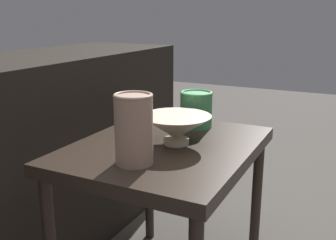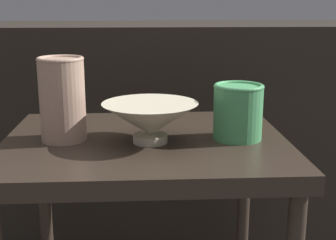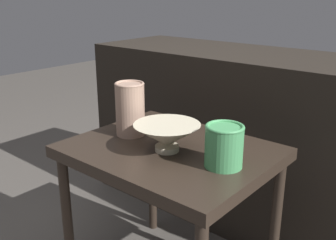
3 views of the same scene
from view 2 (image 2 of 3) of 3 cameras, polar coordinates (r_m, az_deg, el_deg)
table at (r=1.11m, az=-2.75°, el=-5.44°), size 0.65×0.52×0.55m
couch_backdrop at (r=1.72m, az=-2.95°, el=-1.46°), size 1.60×0.50×0.78m
bowl at (r=1.04m, az=-2.19°, el=0.06°), size 0.22×0.22×0.09m
vase_textured_left at (r=1.08m, az=-12.77°, el=2.61°), size 0.10×0.10×0.19m
vase_colorful_right at (r=1.08m, az=8.53°, el=1.15°), size 0.11×0.11×0.13m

